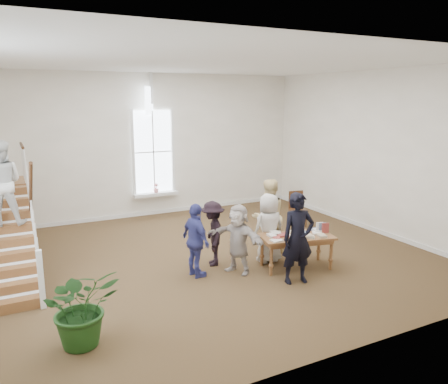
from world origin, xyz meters
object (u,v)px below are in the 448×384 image
library_table (297,239)px  side_chair (297,206)px  woman_cluster_b (213,233)px  woman_cluster_c (238,239)px  police_officer (298,238)px  woman_cluster_a (196,241)px  floor_plant (82,306)px  person_yellow (268,217)px  elderly_woman (269,228)px

library_table → side_chair: size_ratio=1.68×
woman_cluster_b → woman_cluster_c: size_ratio=0.97×
police_officer → woman_cluster_a: 2.12m
library_table → woman_cluster_a: bearing=178.3°
floor_plant → side_chair: bearing=29.4°
side_chair → person_yellow: bearing=-129.7°
woman_cluster_b → side_chair: woman_cluster_b is taller
elderly_woman → woman_cluster_b: bearing=-18.9°
library_table → woman_cluster_c: woman_cluster_c is taller
elderly_woman → woman_cluster_b: elderly_woman is taller
person_yellow → side_chair: size_ratio=1.78×
police_officer → floor_plant: bearing=-163.9°
police_officer → side_chair: police_officer is taller
library_table → woman_cluster_a: (-2.19, 0.56, 0.12)m
person_yellow → elderly_woman: bearing=54.0°
woman_cluster_c → floor_plant: (-3.49, -1.45, -0.13)m
person_yellow → woman_cluster_a: person_yellow is taller
elderly_woman → floor_plant: elderly_woman is taller
library_table → elderly_woman: size_ratio=1.07×
woman_cluster_b → woman_cluster_a: bearing=-34.1°
person_yellow → woman_cluster_b: bearing=-1.5°
woman_cluster_b → side_chair: size_ratio=1.44×
library_table → woman_cluster_a: 2.26m
police_officer → person_yellow: bearing=87.4°
woman_cluster_a → library_table: bearing=-113.0°
person_yellow → woman_cluster_c: 1.45m
police_officer → person_yellow: 1.80m
library_table → woman_cluster_c: size_ratio=1.14×
library_table → police_officer: 0.84m
person_yellow → floor_plant: bearing=19.9°
elderly_woman → woman_cluster_c: elderly_woman is taller
police_officer → woman_cluster_a: police_officer is taller
floor_plant → elderly_woman: bearing=20.9°
elderly_woman → woman_cluster_b: 1.30m
police_officer → woman_cluster_a: (-1.73, 1.21, -0.15)m
library_table → police_officer: size_ratio=0.92×
woman_cluster_c → floor_plant: 3.78m
elderly_woman → side_chair: bearing=-138.6°
elderly_woman → floor_plant: bearing=20.2°
elderly_woman → woman_cluster_c: bearing=14.0°
woman_cluster_c → woman_cluster_a: bearing=-129.0°
side_chair → woman_cluster_a: bearing=-140.6°
library_table → police_officer: police_officer is taller
library_table → elderly_woman: bearing=133.0°
woman_cluster_c → woman_cluster_b: bearing=178.3°
library_table → side_chair: side_chair is taller
police_officer → woman_cluster_a: bearing=155.5°
elderly_woman → side_chair: (2.36, 2.14, -0.23)m
elderly_woman → person_yellow: size_ratio=0.88×
woman_cluster_c → side_chair: woman_cluster_c is taller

